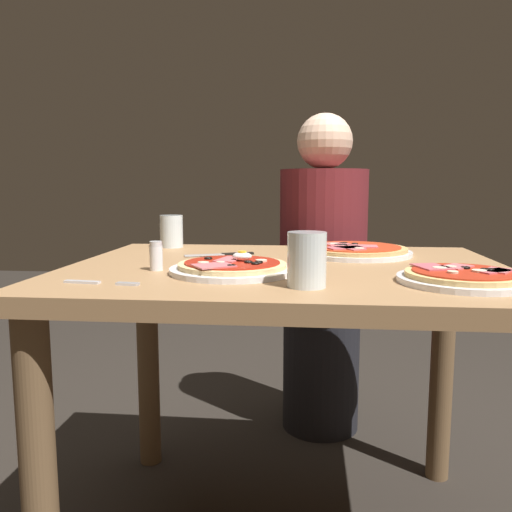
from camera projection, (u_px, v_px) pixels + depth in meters
name	position (u px, v px, depth m)	size (l,w,h in m)	color
dining_table	(287.00, 314.00, 1.29)	(1.06, 0.82, 0.73)	#9E754C
pizza_foreground	(232.00, 267.00, 1.16)	(0.28, 0.28, 0.05)	white
pizza_across_left	(464.00, 277.00, 1.04)	(0.26, 0.26, 0.03)	white
pizza_across_right	(354.00, 250.00, 1.46)	(0.32, 0.32, 0.03)	white
water_glass_near	(171.00, 234.00, 1.63)	(0.07, 0.07, 0.10)	silver
water_glass_far	(307.00, 263.00, 1.00)	(0.08, 0.08, 0.11)	silver
fork	(95.00, 283.00, 1.03)	(0.16, 0.03, 0.00)	silver
knife	(224.00, 254.00, 1.45)	(0.19, 0.09, 0.01)	silver
salt_shaker	(156.00, 256.00, 1.19)	(0.03, 0.03, 0.07)	white
diner_person	(322.00, 283.00, 1.95)	(0.32, 0.32, 1.18)	black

